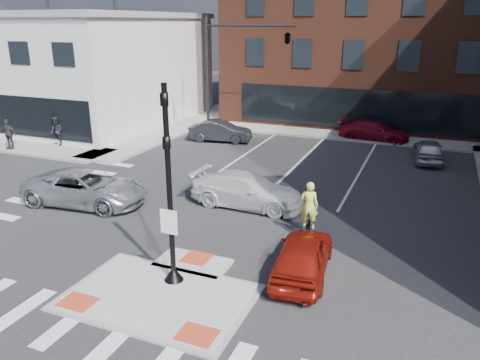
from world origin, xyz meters
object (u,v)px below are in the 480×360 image
at_px(silver_suv, 86,188).
at_px(pedestrian_b, 8,134).
at_px(red_sedan, 303,255).
at_px(pedestrian_a, 57,131).
at_px(bg_car_silver, 428,150).
at_px(bg_car_red, 374,131).
at_px(white_pickup, 247,190).
at_px(cyclist, 308,220).
at_px(bg_car_dark, 220,131).

bearing_deg(silver_suv, pedestrian_b, 56.79).
height_order(red_sedan, pedestrian_b, pedestrian_b).
xyz_separation_m(silver_suv, pedestrian_a, (-8.24, 7.09, 0.31)).
bearing_deg(pedestrian_a, bg_car_silver, 37.08).
bearing_deg(pedestrian_b, silver_suv, -31.97).
relative_size(silver_suv, pedestrian_a, 2.97).
distance_m(bg_car_red, pedestrian_b, 23.47).
distance_m(white_pickup, cyclist, 3.97).
bearing_deg(cyclist, silver_suv, -6.17).
bearing_deg(bg_car_red, red_sedan, -174.47).
height_order(white_pickup, bg_car_silver, white_pickup).
xyz_separation_m(bg_car_dark, pedestrian_b, (-10.98, -7.33, 0.40)).
relative_size(red_sedan, pedestrian_a, 2.21).
height_order(white_pickup, bg_car_dark, white_pickup).
bearing_deg(pedestrian_b, red_sedan, -25.01).
relative_size(red_sedan, bg_car_dark, 0.97).
height_order(cyclist, pedestrian_b, cyclist).
xyz_separation_m(red_sedan, pedestrian_a, (-18.64, 9.40, 0.38)).
bearing_deg(pedestrian_a, red_sedan, -4.46).
distance_m(bg_car_silver, bg_car_red, 5.27).
xyz_separation_m(red_sedan, pedestrian_b, (-20.75, 7.58, 0.40)).
relative_size(pedestrian_a, pedestrian_b, 0.98).
height_order(white_pickup, bg_car_red, white_pickup).
distance_m(white_pickup, pedestrian_b, 17.19).
xyz_separation_m(silver_suv, bg_car_red, (10.11, 16.78, -0.08)).
height_order(bg_car_red, pedestrian_a, pedestrian_a).
bearing_deg(bg_car_dark, white_pickup, -159.55).
distance_m(silver_suv, white_pickup, 7.07).
relative_size(red_sedan, bg_car_red, 0.87).
distance_m(cyclist, pedestrian_b, 20.86).
height_order(pedestrian_a, pedestrian_b, pedestrian_b).
bearing_deg(bg_car_silver, red_sedan, 71.39).
distance_m(silver_suv, cyclist, 9.91).
bearing_deg(bg_car_dark, bg_car_silver, -98.98).
bearing_deg(bg_car_red, pedestrian_b, 123.99).
bearing_deg(cyclist, pedestrian_a, -28.36).
xyz_separation_m(white_pickup, bg_car_dark, (-5.98, 10.12, -0.04)).
height_order(silver_suv, white_pickup, silver_suv).
height_order(red_sedan, pedestrian_a, pedestrian_a).
bearing_deg(red_sedan, cyclist, -85.25).
xyz_separation_m(red_sedan, cyclist, (-0.50, 2.58, 0.07)).
bearing_deg(white_pickup, pedestrian_b, 81.08).
height_order(cyclist, pedestrian_a, cyclist).
height_order(bg_car_silver, pedestrian_b, pedestrian_b).
height_order(red_sedan, white_pickup, white_pickup).
distance_m(silver_suv, bg_car_red, 19.59).
bearing_deg(pedestrian_b, cyclist, -18.81).
bearing_deg(cyclist, white_pickup, -41.70).
relative_size(red_sedan, bg_car_silver, 1.06).
relative_size(white_pickup, bg_car_silver, 1.30).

